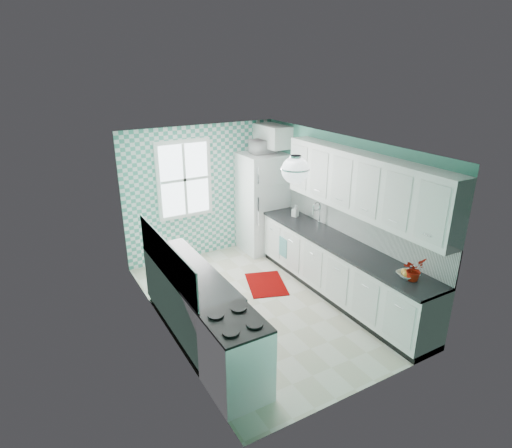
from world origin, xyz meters
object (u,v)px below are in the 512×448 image
stove (236,355)px  fridge (263,202)px  ceiling_light (295,170)px  fruit_bowl (408,275)px  sink (310,227)px  potted_plant (414,269)px  microwave (263,146)px

stove → fridge: bearing=57.2°
ceiling_light → fruit_bowl: 2.02m
sink → fruit_bowl: bearing=-86.6°
fruit_bowl → potted_plant: bearing=-90.0°
fruit_bowl → potted_plant: (0.00, -0.08, 0.12)m
sink → stove: bearing=-138.6°
fridge → fruit_bowl: 3.53m
sink → potted_plant: (-0.00, -2.18, 0.16)m
fridge → potted_plant: size_ratio=6.50×
stove → sink: (2.40, 1.87, 0.44)m
potted_plant → fruit_bowl: bearing=90.0°
fruit_bowl → microwave: microwave is taller
ceiling_light → potted_plant: 1.98m
ceiling_light → sink: bearing=45.0°
ceiling_light → stove: 2.29m
stove → potted_plant: bearing=-5.3°
ceiling_light → potted_plant: (1.20, -0.98, -1.23)m
ceiling_light → fridge: ceiling_light is taller
stove → microwave: 4.32m
fridge → sink: (0.09, -1.43, -0.04)m
sink → fruit_bowl: sink is taller
ceiling_light → fruit_bowl: bearing=-36.9°
ceiling_light → potted_plant: bearing=-39.2°
sink → potted_plant: size_ratio=1.79×
potted_plant → microwave: 3.74m
stove → sink: bearing=40.1°
microwave → fridge: bearing=57.2°
sink → microwave: size_ratio=1.15×
stove → fruit_bowl: fruit_bowl is taller
fridge → fruit_bowl: size_ratio=7.28×
potted_plant → microwave: microwave is taller
stove → potted_plant: potted_plant is taller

